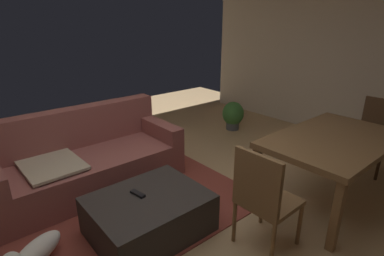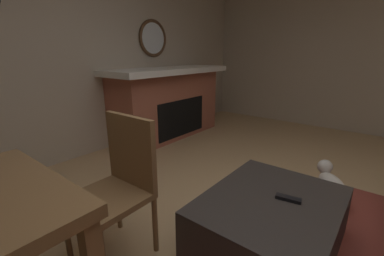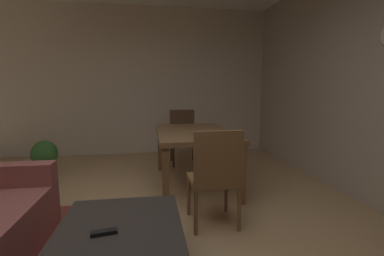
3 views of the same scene
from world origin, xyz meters
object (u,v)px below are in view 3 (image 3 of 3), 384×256
Objects in this scene: potted_plant at (45,156)px; ottoman_coffee_table at (120,256)px; dining_table at (194,137)px; dining_chair_east at (183,133)px; tv_remote at (104,232)px; dining_chair_west at (215,173)px.

ottoman_coffee_table is at bearing -152.28° from potted_plant.
dining_chair_east is (1.17, 0.00, -0.14)m from dining_table.
dining_chair_west is at bearing -62.48° from tv_remote.
dining_chair_east is at bearing -14.92° from ottoman_coffee_table.
dining_table is 1.68× the size of dining_chair_west.
dining_chair_west is at bearing -179.93° from dining_table.
ottoman_coffee_table is 1.06m from dining_chair_west.
tv_remote is 3.03m from potted_plant.
dining_table is (1.80, -0.79, 0.47)m from ottoman_coffee_table.
ottoman_coffee_table is 3.02m from potted_plant.
tv_remote reaches higher than ottoman_coffee_table.
dining_table is at bearing -35.39° from tv_remote.
dining_chair_west is (0.67, -0.88, 0.13)m from tv_remote.
dining_table is 1.68× the size of dining_chair_east.
tv_remote is at bearing 163.86° from dining_chair_east.
dining_table reaches higher than tv_remote.
dining_chair_east reaches higher than dining_table.
tv_remote is 3.15m from dining_chair_east.
ottoman_coffee_table is at bearing 156.19° from dining_table.
potted_plant is at bearing 68.21° from dining_table.
dining_chair_west is (-2.35, -0.00, 0.00)m from dining_chair_east.
ottoman_coffee_table is at bearing -67.56° from tv_remote.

